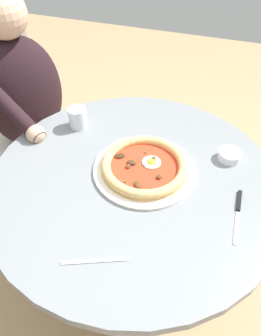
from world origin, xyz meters
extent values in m
cube|color=tan|center=(0.00, 0.00, -0.01)|extent=(6.00, 6.00, 0.02)
cylinder|color=gray|center=(0.00, 0.00, 0.70)|extent=(0.94, 0.94, 0.04)
cylinder|color=slate|center=(0.00, 0.00, 0.35)|extent=(0.10, 0.10, 0.66)
cylinder|color=slate|center=(0.00, 0.00, 0.01)|extent=(0.45, 0.45, 0.02)
cylinder|color=white|center=(0.02, 0.03, 0.72)|extent=(0.34, 0.34, 0.01)
cylinder|color=#E0B26B|center=(0.02, 0.03, 0.73)|extent=(0.28, 0.28, 0.01)
torus|color=#E0B26B|center=(0.02, 0.03, 0.74)|extent=(0.28, 0.28, 0.03)
cylinder|color=red|center=(0.02, 0.03, 0.73)|extent=(0.26, 0.26, 0.00)
cylinder|color=white|center=(0.04, 0.06, 0.74)|extent=(0.06, 0.06, 0.00)
ellipsoid|color=yellow|center=(0.04, 0.06, 0.74)|extent=(0.03, 0.03, 0.02)
ellipsoid|color=brown|center=(-0.02, 0.01, 0.74)|extent=(0.01, 0.02, 0.01)
ellipsoid|color=#3D2314|center=(-0.07, 0.05, 0.74)|extent=(0.04, 0.04, 0.01)
ellipsoid|color=brown|center=(0.04, 0.07, 0.74)|extent=(0.02, 0.02, 0.01)
ellipsoid|color=brown|center=(0.03, -0.05, 0.74)|extent=(0.04, 0.04, 0.01)
ellipsoid|color=brown|center=(0.08, 0.00, 0.74)|extent=(0.02, 0.03, 0.01)
ellipsoid|color=#4C2D19|center=(-0.02, 0.03, 0.74)|extent=(0.03, 0.02, 0.01)
ellipsoid|color=#2D6B28|center=(0.01, 0.10, 0.74)|extent=(0.01, 0.01, 0.00)
ellipsoid|color=#2D6B28|center=(-0.01, -0.05, 0.74)|extent=(0.01, 0.01, 0.00)
ellipsoid|color=#2D6B28|center=(0.03, 0.03, 0.74)|extent=(0.01, 0.01, 0.00)
cylinder|color=silver|center=(-0.28, 0.18, 0.75)|extent=(0.07, 0.07, 0.08)
cylinder|color=silver|center=(-0.28, 0.18, 0.73)|extent=(0.06, 0.06, 0.04)
cube|color=silver|center=(0.33, -0.10, 0.72)|extent=(0.01, 0.11, 0.00)
cube|color=black|center=(0.33, 0.00, 0.72)|extent=(0.01, 0.08, 0.01)
cylinder|color=white|center=(0.28, 0.18, 0.73)|extent=(0.08, 0.08, 0.03)
cylinder|color=olive|center=(0.28, 0.18, 0.74)|extent=(0.06, 0.06, 0.01)
cube|color=#BCBCC1|center=(0.00, -0.32, 0.72)|extent=(0.16, 0.08, 0.00)
cube|color=#282833|center=(-0.61, 0.32, 0.23)|extent=(0.41, 0.43, 0.45)
ellipsoid|color=black|center=(-0.61, 0.32, 0.71)|extent=(0.36, 0.42, 0.51)
sphere|color=tan|center=(-0.61, 0.32, 1.04)|extent=(0.18, 0.18, 0.18)
cylinder|color=black|center=(-0.49, 0.11, 0.77)|extent=(0.26, 0.15, 0.14)
sphere|color=tan|center=(-0.40, 0.07, 0.73)|extent=(0.07, 0.07, 0.07)
cube|color=beige|center=(-0.66, 0.35, 0.48)|extent=(0.57, 0.57, 0.02)
cylinder|color=#B7B2A8|center=(-0.58, 0.09, 0.23)|extent=(0.02, 0.02, 0.47)
cylinder|color=#B7B2A8|center=(-0.40, 0.43, 0.23)|extent=(0.02, 0.02, 0.47)
cylinder|color=#B7B2A8|center=(-0.74, 0.60, 0.23)|extent=(0.02, 0.02, 0.47)
camera|label=1|loc=(0.21, -0.67, 1.45)|focal=33.49mm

